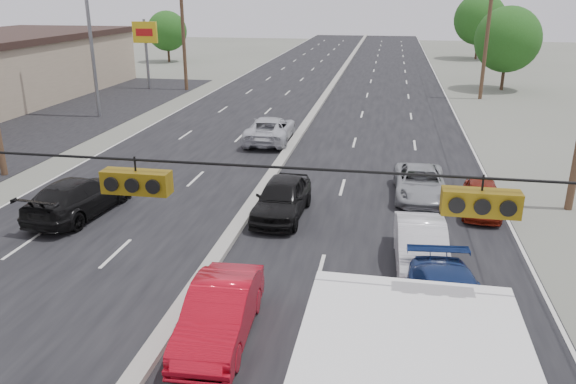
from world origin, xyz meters
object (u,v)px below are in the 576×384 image
(pole_sign_far, at_px, (145,38))
(queue_car_d, at_px, (452,314))
(utility_pole_right_c, at_px, (487,34))
(queue_car_e, at_px, (481,198))
(queue_car_a, at_px, (282,198))
(queue_car_b, at_px, (421,247))
(utility_pole_left_c, at_px, (183,30))
(tree_left_far, at_px, (167,31))
(tree_right_mid, at_px, (508,39))
(tree_right_far, at_px, (480,19))
(oncoming_far, at_px, (270,130))
(queue_car_c, at_px, (420,183))
(red_sedan, at_px, (220,313))
(oncoming_near, at_px, (79,197))

(pole_sign_far, xyz_separation_m, queue_car_d, (23.02, -35.06, -3.68))
(utility_pole_right_c, bearing_deg, queue_car_e, -97.72)
(utility_pole_right_c, relative_size, queue_car_d, 1.99)
(queue_car_a, distance_m, queue_car_b, 6.09)
(utility_pole_left_c, bearing_deg, queue_car_d, -60.90)
(tree_left_far, distance_m, tree_right_mid, 39.93)
(pole_sign_far, bearing_deg, tree_right_mid, 9.16)
(tree_right_far, xyz_separation_m, oncoming_far, (-17.40, -46.67, -4.23))
(queue_car_c, bearing_deg, tree_right_far, 79.00)
(pole_sign_far, relative_size, red_sedan, 1.40)
(queue_car_b, distance_m, queue_car_e, 5.76)
(utility_pole_left_c, xyz_separation_m, oncoming_near, (6.17, -29.00, -4.37))
(oncoming_near, bearing_deg, utility_pole_right_c, -117.34)
(tree_left_far, height_order, oncoming_far, tree_left_far)
(queue_car_b, height_order, queue_car_d, queue_car_d)
(utility_pole_left_c, distance_m, queue_car_d, 40.37)
(queue_car_b, bearing_deg, pole_sign_far, 123.45)
(tree_right_mid, height_order, red_sedan, tree_right_mid)
(queue_car_c, bearing_deg, queue_car_b, -93.63)
(queue_car_b, bearing_deg, red_sedan, -138.63)
(tree_right_mid, bearing_deg, utility_pole_right_c, -116.57)
(utility_pole_left_c, height_order, tree_right_far, utility_pole_left_c)
(utility_pole_left_c, height_order, queue_car_b, utility_pole_left_c)
(queue_car_a, xyz_separation_m, queue_car_e, (7.58, 1.76, -0.14))
(tree_right_far, height_order, queue_car_e, tree_right_far)
(pole_sign_far, distance_m, oncoming_far, 22.46)
(tree_right_mid, height_order, oncoming_far, tree_right_mid)
(tree_left_far, relative_size, oncoming_near, 1.20)
(tree_right_mid, bearing_deg, oncoming_far, -127.12)
(queue_car_a, height_order, queue_car_e, queue_car_a)
(queue_car_b, bearing_deg, queue_car_a, 143.62)
(utility_pole_left_c, relative_size, queue_car_b, 2.32)
(pole_sign_far, distance_m, queue_car_c, 33.76)
(queue_car_b, distance_m, queue_car_c, 6.49)
(red_sedan, relative_size, oncoming_far, 0.81)
(red_sedan, bearing_deg, queue_car_e, 50.10)
(utility_pole_left_c, relative_size, queue_car_e, 2.78)
(utility_pole_right_c, bearing_deg, oncoming_far, -129.83)
(utility_pole_left_c, relative_size, queue_car_a, 2.27)
(utility_pole_left_c, relative_size, red_sedan, 2.34)
(utility_pole_right_c, distance_m, queue_car_c, 25.77)
(red_sedan, bearing_deg, queue_car_a, 87.28)
(utility_pole_left_c, distance_m, oncoming_far, 20.50)
(oncoming_far, bearing_deg, queue_car_d, 112.41)
(queue_car_a, bearing_deg, oncoming_near, -168.91)
(utility_pole_right_c, distance_m, queue_car_d, 35.76)
(queue_car_c, bearing_deg, queue_car_a, -151.23)
(tree_left_far, bearing_deg, red_sedan, -67.32)
(queue_car_a, bearing_deg, queue_car_d, -50.31)
(red_sedan, height_order, queue_car_a, queue_car_a)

